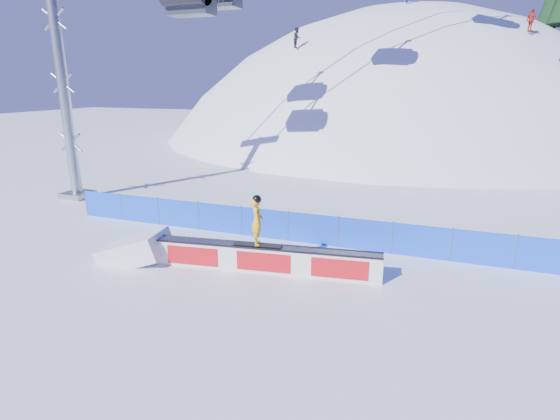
% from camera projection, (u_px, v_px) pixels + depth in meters
% --- Properties ---
extents(ground, '(160.00, 160.00, 0.00)m').
position_uv_depth(ground, '(270.00, 294.00, 12.89)').
color(ground, white).
rests_on(ground, ground).
extents(snow_hill, '(64.00, 64.00, 64.00)m').
position_uv_depth(snow_hill, '(390.00, 278.00, 55.80)').
color(snow_hill, white).
rests_on(snow_hill, ground).
extents(safety_fence, '(22.05, 0.05, 1.30)m').
position_uv_depth(safety_fence, '(313.00, 229.00, 16.77)').
color(safety_fence, blue).
rests_on(safety_fence, ground).
extents(rail_box, '(7.57, 1.51, 0.91)m').
position_uv_depth(rail_box, '(265.00, 259.00, 14.34)').
color(rail_box, white).
rests_on(rail_box, ground).
extents(snow_ramp, '(2.58, 1.81, 1.50)m').
position_uv_depth(snow_ramp, '(136.00, 259.00, 15.45)').
color(snow_ramp, white).
rests_on(snow_ramp, ground).
extents(snowboarder, '(1.64, 0.67, 1.69)m').
position_uv_depth(snowboarder, '(257.00, 221.00, 14.03)').
color(snowboarder, black).
rests_on(snowboarder, rail_box).
extents(distant_skiers, '(20.38, 9.17, 7.38)m').
position_uv_depth(distant_skiers, '(431.00, 20.00, 35.79)').
color(distant_skiers, black).
rests_on(distant_skiers, ground).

